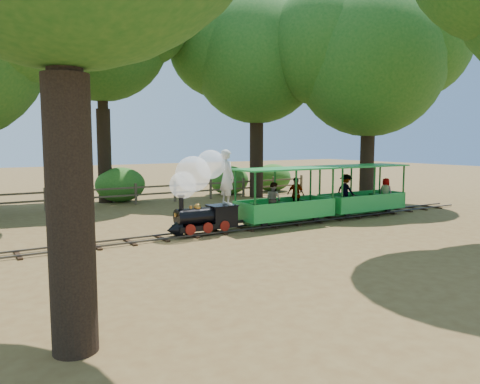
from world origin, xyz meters
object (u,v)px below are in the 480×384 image
locomotive (201,185)px  carriage_front (285,202)px  carriage_rear (361,195)px  fence (156,191)px

locomotive → carriage_front: 3.39m
carriage_rear → fence: size_ratio=0.21×
carriage_rear → fence: 9.68m
carriage_front → fence: carriage_front is taller
carriage_front → carriage_rear: same height
carriage_rear → carriage_front: bearing=-179.5°
carriage_front → carriage_rear: 3.81m
carriage_front → fence: bearing=101.9°
carriage_front → carriage_rear: (3.81, 0.03, 0.01)m
locomotive → fence: (1.61, 7.94, -1.00)m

